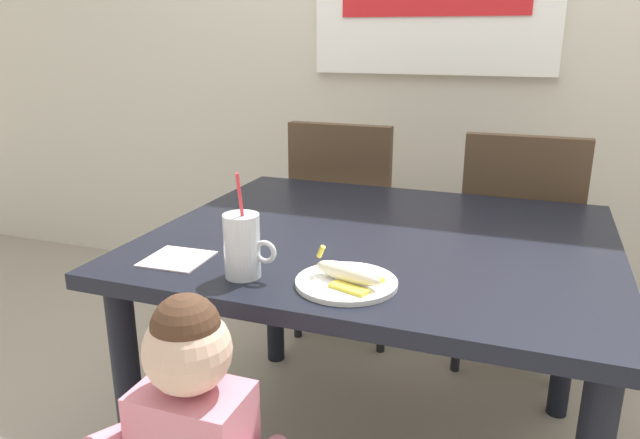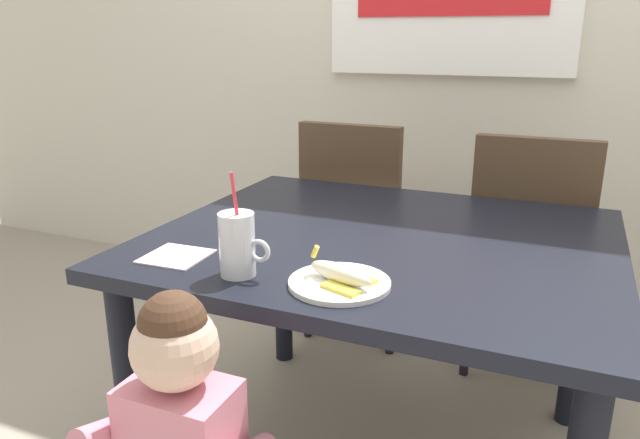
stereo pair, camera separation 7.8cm
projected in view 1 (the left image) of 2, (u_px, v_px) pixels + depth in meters
The scene contains 7 objects.
dining_table at pixel (381, 267), 1.70m from camera, with size 1.26×1.07×0.76m.
dining_chair_left at pixel (347, 219), 2.54m from camera, with size 0.44×0.44×0.96m.
dining_chair_right at pixel (518, 240), 2.27m from camera, with size 0.44×0.45×0.96m.
milk_cup at pixel (243, 249), 1.36m from camera, with size 0.13×0.08×0.25m.
snack_plate at pixel (346, 283), 1.33m from camera, with size 0.23×0.23×0.01m, color white.
peeled_banana at pixel (348, 274), 1.32m from camera, with size 0.18×0.13×0.07m.
paper_napkin at pixel (177, 259), 1.48m from camera, with size 0.15×0.15×0.00m, color silver.
Camera 1 is at (0.38, -1.55, 1.29)m, focal length 33.41 mm.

